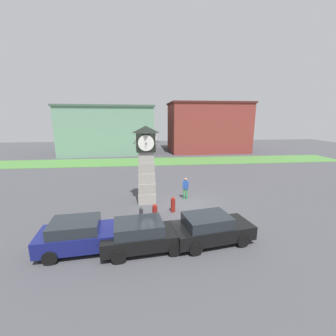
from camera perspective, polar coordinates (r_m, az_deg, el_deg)
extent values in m
plane|color=#424247|center=(16.54, 4.89, -9.32)|extent=(89.55, 89.55, 0.00)
cube|color=#9F9A90|center=(16.99, -5.32, -7.32)|extent=(1.29, 1.29, 0.77)
cube|color=#9A958B|center=(16.74, -5.38, -4.85)|extent=(1.24, 1.24, 0.77)
cube|color=#A09B91|center=(16.53, -5.43, -2.31)|extent=(1.19, 1.19, 0.77)
cube|color=#9B968C|center=(16.34, -5.49, 0.30)|extent=(1.14, 1.14, 0.77)
cube|color=#A19C91|center=(16.20, -5.55, 2.95)|extent=(1.08, 1.08, 0.77)
cube|color=black|center=(16.05, -5.63, 6.59)|extent=(1.33, 1.33, 1.30)
cylinder|color=white|center=(16.73, -5.65, 6.84)|extent=(1.09, 0.04, 1.09)
cube|color=black|center=(16.76, -5.65, 6.85)|extent=(0.06, 0.17, 0.23)
cube|color=black|center=(16.76, -5.65, 6.85)|extent=(0.04, 0.28, 0.35)
cylinder|color=white|center=(15.37, -5.60, 6.32)|extent=(1.09, 0.04, 1.09)
cube|color=black|center=(15.34, -5.60, 6.30)|extent=(0.06, 0.22, 0.18)
cube|color=black|center=(15.34, -5.60, 6.30)|extent=(0.04, 0.41, 0.11)
cylinder|color=white|center=(16.07, -3.17, 6.64)|extent=(0.04, 1.09, 1.09)
cube|color=black|center=(16.07, -3.05, 6.64)|extent=(0.13, 0.06, 0.24)
cube|color=black|center=(16.07, -3.05, 6.64)|extent=(0.41, 0.04, 0.06)
cylinder|color=white|center=(16.06, -8.08, 6.53)|extent=(0.04, 1.09, 1.09)
cube|color=black|center=(16.06, -8.20, 6.52)|extent=(0.20, 0.06, 0.20)
cube|color=black|center=(16.06, -8.20, 6.52)|extent=(0.34, 0.04, 0.29)
pyramid|color=black|center=(15.98, -5.70, 9.77)|extent=(1.39, 1.39, 0.49)
cylinder|color=maroon|center=(15.23, 1.28, -9.55)|extent=(0.30, 0.30, 0.86)
sphere|color=maroon|center=(15.05, 1.29, -7.88)|extent=(0.27, 0.27, 0.27)
cylinder|color=maroon|center=(14.27, -3.35, -11.31)|extent=(0.32, 0.32, 0.79)
sphere|color=maroon|center=(14.09, -3.38, -9.67)|extent=(0.29, 0.29, 0.29)
cylinder|color=#333338|center=(13.76, -6.81, -12.12)|extent=(0.22, 0.22, 0.88)
sphere|color=#333338|center=(13.57, -6.86, -10.30)|extent=(0.20, 0.20, 0.20)
cube|color=navy|center=(11.86, -20.83, -16.13)|extent=(4.12, 2.23, 0.75)
cube|color=#1E2328|center=(11.64, -22.57, -13.38)|extent=(2.33, 1.91, 0.51)
cylinder|color=black|center=(12.64, -14.36, -15.45)|extent=(0.66, 0.28, 0.64)
cylinder|color=black|center=(11.12, -14.80, -19.73)|extent=(0.66, 0.28, 0.64)
cylinder|color=black|center=(13.04, -25.62, -15.46)|extent=(0.66, 0.28, 0.64)
cylinder|color=black|center=(11.56, -27.80, -19.50)|extent=(0.66, 0.28, 0.64)
cube|color=black|center=(11.27, -5.78, -17.21)|extent=(4.25, 2.21, 0.66)
cube|color=#1E2328|center=(10.95, -7.50, -14.62)|extent=(2.41, 1.86, 0.54)
cylinder|color=black|center=(12.30, -0.16, -15.86)|extent=(0.66, 0.29, 0.64)
cylinder|color=black|center=(10.91, 1.85, -19.96)|extent=(0.66, 0.29, 0.64)
cylinder|color=black|center=(12.08, -12.48, -16.77)|extent=(0.66, 0.29, 0.64)
cylinder|color=black|center=(10.66, -12.41, -21.16)|extent=(0.66, 0.29, 0.64)
cube|color=black|center=(12.00, 11.11, -15.36)|extent=(4.26, 2.45, 0.67)
cube|color=#1E2328|center=(11.60, 9.88, -12.98)|extent=(2.46, 1.99, 0.54)
cylinder|color=black|center=(13.33, 14.28, -13.89)|extent=(0.67, 0.33, 0.64)
cylinder|color=black|center=(12.09, 18.45, -17.11)|extent=(0.67, 0.33, 0.64)
cylinder|color=black|center=(12.36, 3.86, -15.74)|extent=(0.67, 0.33, 0.64)
cylinder|color=black|center=(11.01, 7.02, -19.70)|extent=(0.67, 0.33, 0.64)
cylinder|color=#338C4C|center=(17.55, 4.77, -6.54)|extent=(0.14, 0.14, 0.83)
cylinder|color=#338C4C|center=(17.59, 4.13, -6.48)|extent=(0.14, 0.14, 0.83)
cube|color=#264CA5|center=(17.34, 4.49, -4.24)|extent=(0.46, 0.38, 0.62)
sphere|color=#8C664C|center=(17.22, 4.52, -2.88)|extent=(0.23, 0.23, 0.23)
cube|color=gray|center=(42.44, -14.98, 9.27)|extent=(16.14, 13.23, 7.79)
cube|color=#405849|center=(42.41, -15.31, 14.72)|extent=(16.63, 13.63, 0.30)
cube|color=maroon|center=(42.64, 9.92, 9.97)|extent=(13.77, 9.30, 8.45)
cube|color=#4F1E1B|center=(42.66, 10.15, 15.85)|extent=(14.18, 9.57, 0.30)
cube|color=#477A38|center=(32.10, -3.11, 1.68)|extent=(53.73, 5.69, 0.04)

